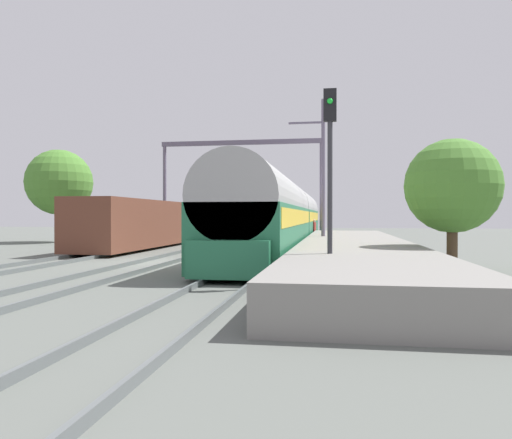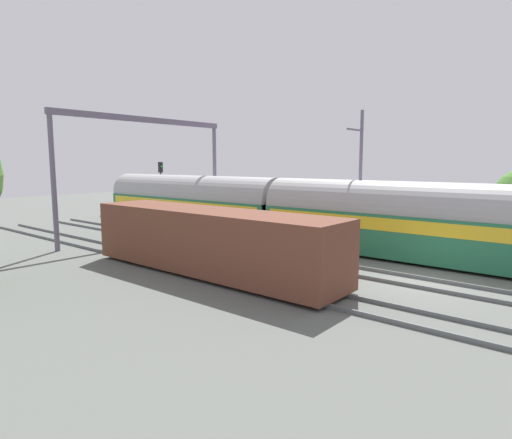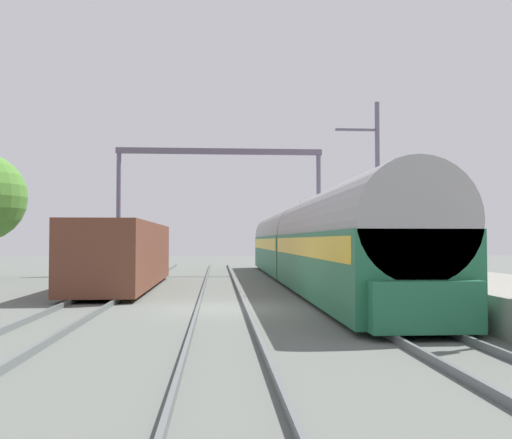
% 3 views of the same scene
% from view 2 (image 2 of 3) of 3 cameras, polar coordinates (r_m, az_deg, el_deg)
% --- Properties ---
extents(ground, '(120.00, 120.00, 0.00)m').
position_cam_2_polar(ground, '(18.92, 20.95, -8.01)').
color(ground, '#5C605A').
extents(track_far_west, '(1.52, 60.00, 0.16)m').
position_cam_2_polar(track_far_west, '(15.10, 15.69, -11.41)').
color(track_far_west, '#595F60').
rests_on(track_far_west, ground).
extents(track_west, '(1.52, 60.00, 0.16)m').
position_cam_2_polar(track_west, '(18.90, 20.96, -7.78)').
color(track_west, '#595F60').
rests_on(track_west, ground).
extents(track_east, '(1.52, 60.00, 0.16)m').
position_cam_2_polar(track_east, '(22.86, 24.39, -5.35)').
color(track_east, '#595F60').
rests_on(track_east, ground).
extents(platform, '(4.40, 28.00, 0.90)m').
position_cam_2_polar(platform, '(26.93, 22.48, -2.57)').
color(platform, gray).
rests_on(platform, ground).
extents(passenger_train, '(2.93, 32.85, 3.82)m').
position_cam_2_polar(passenger_train, '(27.06, 2.97, 1.30)').
color(passenger_train, '#236B47').
rests_on(passenger_train, ground).
extents(freight_car, '(2.80, 13.00, 2.70)m').
position_cam_2_polar(freight_car, '(19.16, -6.16, -2.85)').
color(freight_car, brown).
rests_on(freight_car, ground).
extents(person_crossing, '(0.33, 0.45, 1.73)m').
position_cam_2_polar(person_crossing, '(31.99, -3.75, 0.56)').
color(person_crossing, '#2C2C2C').
rests_on(person_crossing, ground).
extents(railway_signal_far, '(0.36, 0.30, 4.97)m').
position_cam_2_polar(railway_signal_far, '(38.27, -12.50, 4.78)').
color(railway_signal_far, '#2D2D33').
rests_on(railway_signal_far, ground).
extents(catenary_gantry, '(12.87, 0.28, 7.86)m').
position_cam_2_polar(catenary_gantry, '(29.34, -14.30, 8.77)').
color(catenary_gantry, slate).
rests_on(catenary_gantry, ground).
extents(catenary_pole_east_mid, '(1.90, 0.20, 8.00)m').
position_cam_2_polar(catenary_pole_east_mid, '(26.67, 13.63, 5.69)').
color(catenary_pole_east_mid, slate).
rests_on(catenary_pole_east_mid, ground).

